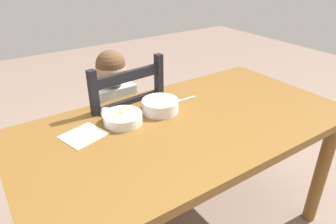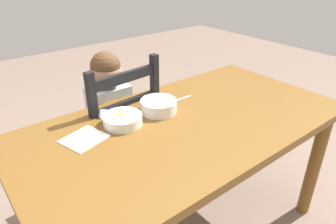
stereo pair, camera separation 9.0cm
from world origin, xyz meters
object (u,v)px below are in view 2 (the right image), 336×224
Objects in this scene: bowl_of_peas at (159,106)px; bowl_of_carrots at (123,119)px; spoon at (177,100)px; child_figure at (112,111)px; dining_chair at (115,138)px; dining_table at (186,139)px.

bowl_of_carrots is (-0.20, 0.00, -0.01)m from bowl_of_peas.
child_figure is at bearing 134.22° from spoon.
child_figure reaches higher than dining_chair.
bowl_of_carrots is at bearing 179.98° from bowl_of_peas.
bowl_of_peas reaches higher than dining_table.
bowl_of_carrots reaches higher than spoon.
bowl_of_carrots is (-0.10, -0.29, 0.11)m from child_figure.
bowl_of_peas is (0.10, -0.30, 0.30)m from dining_chair.
dining_chair is 0.18m from child_figure.
dining_chair reaches higher than bowl_of_carrots.
dining_table is at bearing -32.12° from bowl_of_carrots.
bowl_of_peas reaches higher than bowl_of_carrots.
spoon is at bearing -45.78° from child_figure.
bowl_of_peas is 0.20m from bowl_of_carrots.
bowl_of_carrots is 0.35m from spoon.
dining_table is 0.21m from bowl_of_peas.
dining_chair is 0.43m from bowl_of_carrots.
dining_chair is at bearing 107.66° from bowl_of_peas.
dining_chair reaches higher than dining_table.
spoon is (0.25, -0.26, 0.09)m from child_figure.
bowl_of_carrots is (-0.24, 0.15, 0.12)m from dining_table.
bowl_of_peas is at bearing -0.02° from bowl_of_carrots.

